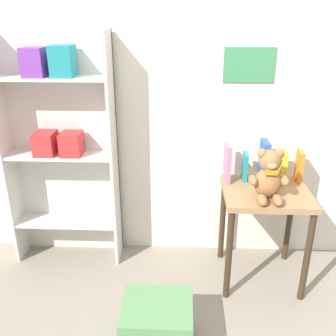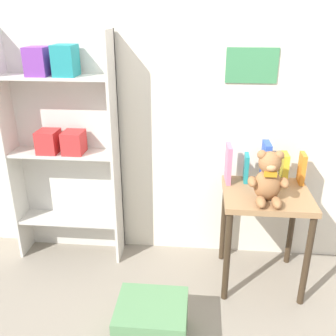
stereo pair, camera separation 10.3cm
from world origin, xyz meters
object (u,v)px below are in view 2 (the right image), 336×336
(display_table, at_px, (265,209))
(book_standing_teal, at_px, (246,168))
(book_standing_orange, at_px, (302,168))
(teddy_bear, at_px, (268,179))
(book_standing_pink, at_px, (228,164))
(book_standing_blue, at_px, (265,163))
(book_standing_yellow, at_px, (284,169))
(bookshelf_side, at_px, (64,139))
(storage_bin, at_px, (152,323))

(display_table, relative_size, book_standing_teal, 3.59)
(display_table, xyz_separation_m, book_standing_orange, (0.23, 0.16, 0.21))
(teddy_bear, relative_size, book_standing_pink, 1.24)
(book_standing_blue, xyz_separation_m, book_standing_yellow, (0.12, -0.01, -0.03))
(display_table, bearing_deg, book_standing_teal, 125.59)
(book_standing_teal, bearing_deg, book_standing_blue, -3.55)
(book_standing_pink, xyz_separation_m, book_standing_orange, (0.47, 0.02, -0.02))
(book_standing_blue, bearing_deg, book_standing_teal, 173.61)
(bookshelf_side, distance_m, book_standing_yellow, 1.46)
(book_standing_orange, height_order, storage_bin, book_standing_orange)
(book_standing_blue, distance_m, book_standing_yellow, 0.12)
(book_standing_pink, relative_size, book_standing_teal, 1.36)
(teddy_bear, xyz_separation_m, book_standing_yellow, (0.14, 0.25, -0.04))
(book_standing_orange, bearing_deg, book_standing_teal, -177.25)
(display_table, bearing_deg, storage_bin, -137.97)
(book_standing_pink, bearing_deg, book_standing_teal, 5.64)
(book_standing_yellow, distance_m, book_standing_orange, 0.12)
(storage_bin, bearing_deg, book_standing_pink, 60.57)
(display_table, xyz_separation_m, book_standing_teal, (-0.12, 0.16, 0.21))
(teddy_bear, distance_m, book_standing_teal, 0.29)
(teddy_bear, relative_size, book_standing_yellow, 1.50)
(book_standing_teal, xyz_separation_m, book_standing_orange, (0.35, 0.00, 0.01))
(teddy_bear, xyz_separation_m, book_standing_teal, (-0.10, 0.27, -0.05))
(bookshelf_side, bearing_deg, book_standing_teal, -2.91)
(display_table, relative_size, teddy_bear, 2.12)
(book_standing_teal, bearing_deg, display_table, -52.23)
(book_standing_yellow, xyz_separation_m, book_standing_orange, (0.12, 0.02, -0.00))
(book_standing_teal, height_order, storage_bin, book_standing_teal)
(book_standing_yellow, distance_m, storage_bin, 1.22)
(book_standing_teal, xyz_separation_m, book_standing_blue, (0.12, -0.01, 0.04))
(book_standing_yellow, height_order, storage_bin, book_standing_yellow)
(bookshelf_side, relative_size, book_standing_orange, 7.97)
(teddy_bear, xyz_separation_m, storage_bin, (-0.62, -0.47, -0.66))
(teddy_bear, height_order, book_standing_blue, teddy_bear)
(book_standing_teal, distance_m, storage_bin, 1.10)
(bookshelf_side, height_order, book_standing_blue, bookshelf_side)
(book_standing_blue, height_order, storage_bin, book_standing_blue)
(teddy_bear, bearing_deg, book_standing_pink, 130.19)
(display_table, relative_size, book_standing_blue, 2.42)
(bookshelf_side, bearing_deg, book_standing_yellow, -3.21)
(book_standing_blue, bearing_deg, book_standing_orange, 2.68)
(teddy_bear, height_order, book_standing_pink, teddy_bear)
(teddy_bear, distance_m, storage_bin, 1.02)
(teddy_bear, relative_size, book_standing_teal, 1.69)
(bookshelf_side, height_order, book_standing_yellow, bookshelf_side)
(book_standing_pink, distance_m, book_standing_blue, 0.23)
(bookshelf_side, bearing_deg, teddy_bear, -14.14)
(teddy_bear, bearing_deg, book_standing_orange, 46.81)
(bookshelf_side, relative_size, storage_bin, 4.22)
(bookshelf_side, xyz_separation_m, book_standing_blue, (1.33, -0.07, -0.10))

